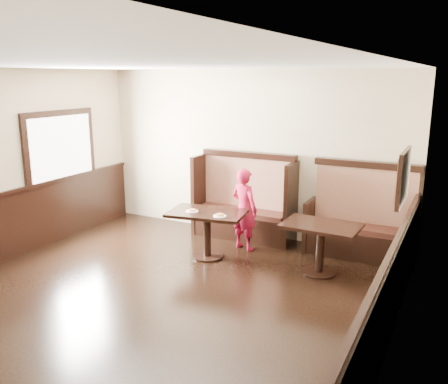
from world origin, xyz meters
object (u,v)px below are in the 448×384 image
Objects in this scene: booth_main at (245,207)px; table_neighbor at (321,237)px; table_main at (207,222)px; child at (244,209)px; booth_neighbor at (361,225)px.

table_neighbor is at bearing -30.97° from booth_main.
table_neighbor is (1.59, -0.95, 0.01)m from booth_main.
booth_main is at bearing 75.78° from table_main.
child reaches higher than table_main.
booth_main is 1.43× the size of table_main.
child is at bearing -162.33° from booth_neighbor.
child is at bearing -66.15° from booth_main.
booth_main is 1.14m from table_main.
booth_neighbor is 1.80m from child.
booth_main is 1.95m from booth_neighbor.
booth_neighbor is 1.02m from table_neighbor.
booth_neighbor is at bearing 71.35° from table_neighbor.
table_main is at bearing 75.52° from child.
child is (0.24, -0.55, 0.13)m from booth_main.
table_main is 1.16× the size of table_neighbor.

